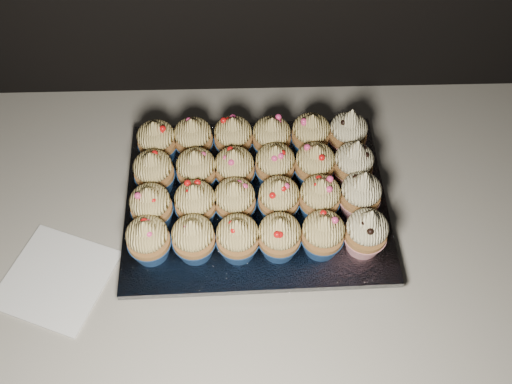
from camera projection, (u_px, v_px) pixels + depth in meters
cabinet at (328, 330)px, 1.30m from camera, size 2.40×0.60×0.86m
worktop at (357, 226)px, 0.93m from camera, size 2.44×0.64×0.04m
napkin at (56, 278)px, 0.85m from camera, size 0.19×0.19×0.00m
baking_tray at (256, 206)px, 0.91m from camera, size 0.38×0.29×0.02m
foil_lining at (256, 200)px, 0.90m from camera, size 0.41×0.33×0.01m
cupcake_0 at (148, 240)px, 0.81m from camera, size 0.06×0.06×0.08m
cupcake_1 at (194, 238)px, 0.81m from camera, size 0.06×0.06×0.08m
cupcake_2 at (238, 238)px, 0.81m from camera, size 0.06×0.06×0.08m
cupcake_3 at (279, 236)px, 0.81m from camera, size 0.06×0.06×0.08m
cupcake_4 at (323, 234)px, 0.81m from camera, size 0.06×0.06×0.08m
cupcake_5 at (366, 232)px, 0.81m from camera, size 0.06×0.06×0.10m
cupcake_6 at (151, 206)px, 0.84m from camera, size 0.06×0.06×0.08m
cupcake_7 at (196, 203)px, 0.84m from camera, size 0.06×0.06×0.08m
cupcake_8 at (235, 201)px, 0.85m from camera, size 0.06×0.06×0.08m
cupcake_9 at (279, 199)px, 0.85m from camera, size 0.06×0.06×0.08m
cupcake_10 at (320, 198)px, 0.85m from camera, size 0.06×0.06×0.08m
cupcake_11 at (360, 194)px, 0.85m from camera, size 0.06×0.06×0.10m
cupcake_12 at (154, 172)px, 0.88m from camera, size 0.06×0.06×0.08m
cupcake_13 at (197, 170)px, 0.88m from camera, size 0.06×0.06×0.08m
cupcake_14 at (235, 169)px, 0.88m from camera, size 0.06×0.06×0.08m
cupcake_15 at (275, 165)px, 0.88m from camera, size 0.06×0.06×0.08m
cupcake_16 at (315, 165)px, 0.88m from camera, size 0.06×0.06×0.08m
cupcake_17 at (353, 164)px, 0.88m from camera, size 0.06×0.06×0.10m
cupcake_18 at (157, 141)px, 0.91m from camera, size 0.06×0.06×0.08m
cupcake_19 at (194, 139)px, 0.92m from camera, size 0.06×0.06×0.08m
cupcake_20 at (233, 137)px, 0.92m from camera, size 0.06×0.06×0.08m
cupcake_21 at (272, 138)px, 0.92m from camera, size 0.06×0.06×0.08m
cupcake_22 at (311, 134)px, 0.92m from camera, size 0.06×0.06×0.08m
cupcake_23 at (348, 133)px, 0.92m from camera, size 0.06×0.06×0.10m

